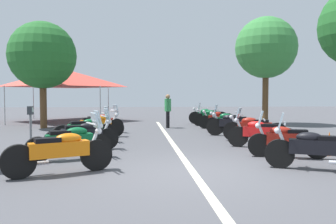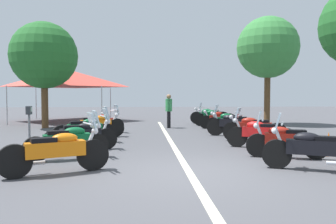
{
  "view_description": "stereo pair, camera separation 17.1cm",
  "coord_description": "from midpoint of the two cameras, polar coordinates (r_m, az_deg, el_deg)",
  "views": [
    {
      "loc": [
        -6.9,
        1.11,
        1.57
      ],
      "look_at": [
        5.97,
        0.0,
        0.95
      ],
      "focal_mm": 36.65,
      "sensor_mm": 36.0,
      "label": 1
    },
    {
      "loc": [
        -6.9,
        0.93,
        1.57
      ],
      "look_at": [
        5.97,
        0.0,
        0.95
      ],
      "focal_mm": 36.65,
      "sensor_mm": 36.0,
      "label": 2
    }
  ],
  "objects": [
    {
      "name": "motorcycle_right_row_6",
      "position": [
        16.28,
        8.31,
        -1.2
      ],
      "size": [
        0.86,
        2.03,
        1.0
      ],
      "rotation": [
        0.0,
        0.0,
        1.31
      ],
      "color": "black",
      "rests_on": "ground_plane"
    },
    {
      "name": "motorcycle_left_row_1",
      "position": [
        8.74,
        -16.42,
        -4.68
      ],
      "size": [
        0.99,
        1.96,
        1.19
      ],
      "rotation": [
        0.0,
        0.0,
        -1.18
      ],
      "color": "black",
      "rests_on": "ground_plane"
    },
    {
      "name": "motorcycle_right_row_1",
      "position": [
        9.12,
        18.63,
        -4.42
      ],
      "size": [
        0.91,
        1.92,
        1.19
      ],
      "rotation": [
        0.0,
        0.0,
        1.25
      ],
      "color": "black",
      "rests_on": "ground_plane"
    },
    {
      "name": "motorcycle_left_row_4",
      "position": [
        13.02,
        -12.2,
        -2.18
      ],
      "size": [
        0.9,
        2.07,
        1.01
      ],
      "rotation": [
        0.0,
        0.0,
        -1.25
      ],
      "color": "black",
      "rests_on": "ground_plane"
    },
    {
      "name": "roadside_tree_2",
      "position": [
        19.43,
        15.74,
        10.2
      ],
      "size": [
        3.29,
        3.29,
        5.79
      ],
      "color": "brown",
      "rests_on": "ground_plane"
    },
    {
      "name": "traffic_cone_2",
      "position": [
        10.02,
        24.8,
        -4.84
      ],
      "size": [
        0.36,
        0.36,
        0.61
      ],
      "color": "orange",
      "rests_on": "ground_plane"
    },
    {
      "name": "motorcycle_left_row_0",
      "position": [
        7.2,
        -18.04,
        -6.17
      ],
      "size": [
        1.08,
        2.03,
        1.22
      ],
      "rotation": [
        0.0,
        0.0,
        -1.14
      ],
      "color": "black",
      "rests_on": "ground_plane"
    },
    {
      "name": "lane_centre_stripe",
      "position": [
        11.48,
        0.24,
        -5.09
      ],
      "size": [
        17.67,
        0.16,
        0.01
      ],
      "primitive_type": "cube",
      "color": "beige",
      "rests_on": "ground_plane"
    },
    {
      "name": "motorcycle_right_row_2",
      "position": [
        10.59,
        14.78,
        -3.35
      ],
      "size": [
        1.12,
        1.9,
        1.2
      ],
      "rotation": [
        0.0,
        0.0,
        1.09
      ],
      "color": "black",
      "rests_on": "ground_plane"
    },
    {
      "name": "parking_meter",
      "position": [
        9.8,
        -22.37,
        -1.4
      ],
      "size": [
        0.18,
        0.13,
        1.29
      ],
      "rotation": [
        0.0,
        0.0,
        -1.55
      ],
      "color": "slate",
      "rests_on": "ground_plane"
    },
    {
      "name": "motorcycle_left_row_3",
      "position": [
        11.51,
        -13.84,
        -2.83
      ],
      "size": [
        0.95,
        2.01,
        1.21
      ],
      "rotation": [
        0.0,
        0.0,
        -1.22
      ],
      "color": "black",
      "rests_on": "ground_plane"
    },
    {
      "name": "motorcycle_right_row_0",
      "position": [
        7.82,
        22.91,
        -5.61
      ],
      "size": [
        1.07,
        2.03,
        1.2
      ],
      "rotation": [
        0.0,
        0.0,
        1.15
      ],
      "color": "black",
      "rests_on": "ground_plane"
    },
    {
      "name": "motorcycle_right_row_5",
      "position": [
        14.75,
        9.88,
        -1.61
      ],
      "size": [
        0.86,
        2.08,
        1.0
      ],
      "rotation": [
        0.0,
        0.0,
        1.31
      ],
      "color": "black",
      "rests_on": "ground_plane"
    },
    {
      "name": "bystander_1",
      "position": [
        16.59,
        -0.33,
        0.62
      ],
      "size": [
        0.51,
        0.32,
        1.63
      ],
      "rotation": [
        0.0,
        0.0,
        1.28
      ],
      "color": "black",
      "rests_on": "ground_plane"
    },
    {
      "name": "ground_plane",
      "position": [
        7.15,
        3.46,
        -9.95
      ],
      "size": [
        80.0,
        80.0,
        0.0
      ],
      "primitive_type": "plane",
      "color": "#4C4C51"
    },
    {
      "name": "motorcycle_right_row_3",
      "position": [
        12.03,
        13.73,
        -2.6
      ],
      "size": [
        1.03,
        2.03,
        1.01
      ],
      "rotation": [
        0.0,
        0.0,
        1.17
      ],
      "color": "black",
      "rests_on": "ground_plane"
    },
    {
      "name": "motorcycle_left_row_5",
      "position": [
        14.37,
        -11.56,
        -1.75
      ],
      "size": [
        1.07,
        1.94,
        1.19
      ],
      "rotation": [
        0.0,
        0.0,
        -1.13
      ],
      "color": "black",
      "rests_on": "ground_plane"
    },
    {
      "name": "motorcycle_right_row_8",
      "position": [
        19.03,
        6.44,
        -0.58
      ],
      "size": [
        0.92,
        2.13,
        1.02
      ],
      "rotation": [
        0.0,
        0.0,
        1.27
      ],
      "color": "black",
      "rests_on": "ground_plane"
    },
    {
      "name": "motorcycle_right_row_4",
      "position": [
        13.45,
        10.42,
        -1.95
      ],
      "size": [
        1.04,
        2.0,
        1.23
      ],
      "rotation": [
        0.0,
        0.0,
        1.15
      ],
      "color": "black",
      "rests_on": "ground_plane"
    },
    {
      "name": "motorcycle_left_row_2",
      "position": [
        10.05,
        -14.4,
        -3.68
      ],
      "size": [
        0.95,
        2.02,
        1.2
      ],
      "rotation": [
        0.0,
        0.0,
        -1.21
      ],
      "color": "black",
      "rests_on": "ground_plane"
    },
    {
      "name": "motorcycle_right_row_7",
      "position": [
        17.65,
        7.25,
        -0.83
      ],
      "size": [
        0.91,
        2.12,
        1.22
      ],
      "rotation": [
        0.0,
        0.0,
        1.28
      ],
      "color": "black",
      "rests_on": "ground_plane"
    },
    {
      "name": "roadside_tree_1",
      "position": [
        17.65,
        -20.42,
        8.79
      ],
      "size": [
        3.19,
        3.19,
        5.09
      ],
      "color": "brown",
      "rests_on": "ground_plane"
    },
    {
      "name": "event_tent",
      "position": [
        21.88,
        -17.31,
        5.46
      ],
      "size": [
        5.58,
        5.58,
        3.2
      ],
      "color": "#E54C3F",
      "rests_on": "ground_plane"
    }
  ]
}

